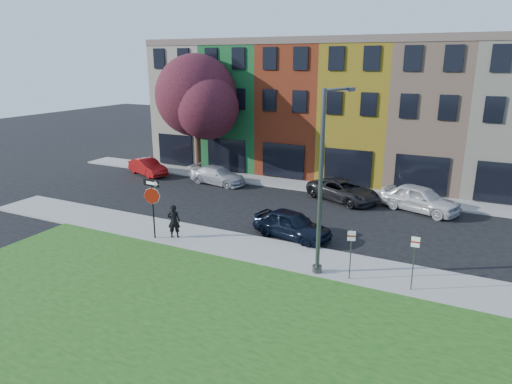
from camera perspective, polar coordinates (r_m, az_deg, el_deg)
The scene contains 15 objects.
ground at distance 19.52m, azimuth -1.79°, elevation -10.95°, with size 120.00×120.00×0.00m, color black.
sidewalk_near at distance 21.25m, azimuth 6.90°, elevation -8.51°, with size 40.00×3.00×0.12m, color gray.
sidewalk_far at distance 33.50m, azimuth 5.77°, elevation 0.81°, with size 40.00×2.40×0.12m, color gray.
rowhouse_block at distance 38.22m, azimuth 10.03°, elevation 10.08°, with size 30.00×10.12×10.00m.
stop_sign at distance 23.34m, azimuth -12.86°, elevation -0.59°, with size 1.05×0.17×3.09m.
man at distance 23.66m, azimuth -10.22°, elevation -3.61°, with size 0.75×0.65×1.74m, color black.
sedan_near at distance 23.67m, azimuth 4.52°, elevation -4.07°, with size 4.53×2.63×1.45m, color black.
parked_car_red at distance 37.56m, azimuth -13.38°, elevation 3.07°, with size 4.21×2.69×1.31m, color maroon.
parked_car_silver at distance 34.01m, azimuth -4.79°, elevation 2.09°, with size 4.58×2.22×1.28m, color #AFAFB4.
parked_car_dark at distance 30.32m, azimuth 10.85°, elevation 0.19°, with size 5.49×4.11×1.38m, color black.
parked_car_white at distance 29.39m, azimuth 19.82°, elevation -0.78°, with size 5.09×3.34×1.61m, color silver.
street_lamp at distance 18.90m, azimuth 8.40°, elevation 1.06°, with size 0.83×2.55×7.74m.
parking_sign_a at distance 19.16m, azimuth 11.78°, elevation -6.85°, with size 0.31×0.14×2.23m.
parking_sign_b at distance 18.91m, azimuth 19.16°, elevation -7.52°, with size 0.32×0.09×2.37m.
tree_purple at distance 36.05m, azimuth -7.27°, elevation 11.62°, with size 7.53×6.59×9.28m.
Camera 1 is at (8.23, -15.29, 8.90)m, focal length 32.00 mm.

